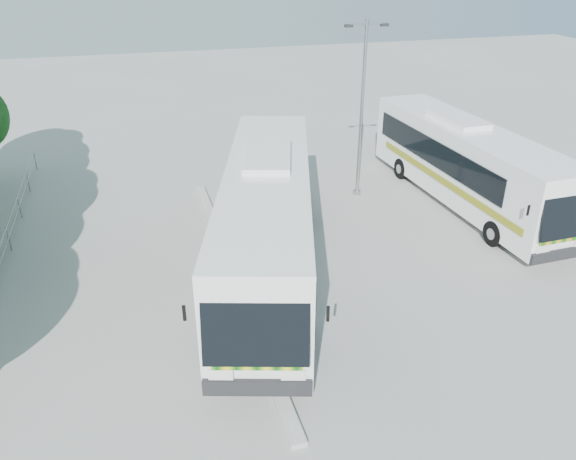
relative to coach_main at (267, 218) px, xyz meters
name	(u,v)px	position (x,y,z in m)	size (l,w,h in m)	color
ground	(312,294)	(1.01, -1.94, -2.05)	(100.00, 100.00, 0.00)	#A0A09B
kerb_divider	(232,272)	(-1.29, 0.06, -1.98)	(0.40, 16.00, 0.15)	#B2B2AD
coach_main	(267,218)	(0.00, 0.00, 0.00)	(6.41, 13.69, 3.74)	silver
coach_adjacent	(466,163)	(9.75, 3.32, -0.17)	(2.92, 12.44, 3.43)	white
lamppost	(362,104)	(5.63, 5.48, 2.18)	(1.87, 0.28, 7.66)	#93959B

